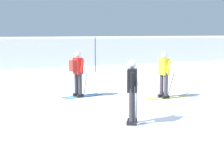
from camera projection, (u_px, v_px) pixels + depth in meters
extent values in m
plane|color=white|center=(142.00, 115.00, 9.73)|extent=(120.00, 120.00, 0.00)
cube|color=white|center=(33.00, 50.00, 26.60)|extent=(80.00, 9.19, 1.97)
cube|color=silver|center=(138.00, 123.00, 8.92)|extent=(1.43, 0.89, 0.02)
cube|color=silver|center=(137.00, 126.00, 8.65)|extent=(1.43, 0.89, 0.02)
cube|color=black|center=(132.00, 120.00, 8.93)|extent=(0.28, 0.24, 0.10)
cube|color=black|center=(132.00, 123.00, 8.66)|extent=(0.28, 0.24, 0.10)
cylinder|color=#2D2D33|center=(132.00, 103.00, 8.87)|extent=(0.14, 0.14, 0.85)
cylinder|color=#2D2D33|center=(132.00, 105.00, 8.60)|extent=(0.14, 0.14, 0.85)
cube|color=black|center=(132.00, 80.00, 8.66)|extent=(0.40, 0.45, 0.60)
cylinder|color=black|center=(134.00, 80.00, 8.90)|extent=(0.21, 0.27, 0.55)
cylinder|color=black|center=(132.00, 82.00, 8.41)|extent=(0.21, 0.27, 0.55)
sphere|color=silver|center=(132.00, 64.00, 8.60)|extent=(0.22, 0.22, 0.22)
cylinder|color=#38383D|center=(137.00, 102.00, 9.05)|extent=(0.19, 0.30, 1.10)
cylinder|color=#38383D|center=(135.00, 107.00, 8.39)|extent=(0.19, 0.30, 1.10)
cube|color=#237AC6|center=(80.00, 96.00, 12.71)|extent=(1.58, 0.44, 0.02)
cube|color=#237AC6|center=(84.00, 97.00, 12.49)|extent=(1.58, 0.44, 0.02)
cube|color=black|center=(76.00, 94.00, 12.62)|extent=(0.28, 0.17, 0.10)
cube|color=black|center=(80.00, 96.00, 12.39)|extent=(0.28, 0.17, 0.10)
cylinder|color=#2D2D33|center=(76.00, 82.00, 12.56)|extent=(0.14, 0.14, 0.85)
cylinder|color=#2D2D33|center=(80.00, 83.00, 12.33)|extent=(0.14, 0.14, 0.85)
cube|color=red|center=(78.00, 66.00, 12.37)|extent=(0.32, 0.42, 0.60)
cylinder|color=red|center=(75.00, 66.00, 12.58)|extent=(0.14, 0.27, 0.55)
cylinder|color=red|center=(82.00, 67.00, 12.18)|extent=(0.14, 0.27, 0.55)
sphere|color=silver|center=(78.00, 54.00, 12.31)|extent=(0.22, 0.22, 0.22)
cylinder|color=#38383D|center=(76.00, 82.00, 12.79)|extent=(0.09, 0.29, 1.05)
cylinder|color=#38383D|center=(85.00, 84.00, 12.22)|extent=(0.09, 0.29, 1.05)
cube|color=maroon|center=(73.00, 66.00, 12.24)|extent=(0.24, 0.31, 0.40)
cube|color=gold|center=(165.00, 97.00, 12.47)|extent=(1.60, 0.18, 0.02)
cube|color=gold|center=(169.00, 98.00, 12.22)|extent=(1.60, 0.18, 0.02)
cube|color=black|center=(161.00, 96.00, 12.40)|extent=(0.27, 0.13, 0.10)
cube|color=black|center=(166.00, 97.00, 12.15)|extent=(0.27, 0.13, 0.10)
cylinder|color=#38333D|center=(162.00, 83.00, 12.34)|extent=(0.14, 0.14, 0.85)
cylinder|color=#38333D|center=(166.00, 84.00, 12.09)|extent=(0.14, 0.14, 0.85)
cube|color=yellow|center=(164.00, 67.00, 12.13)|extent=(0.26, 0.39, 0.60)
cylinder|color=yellow|center=(161.00, 66.00, 12.37)|extent=(0.10, 0.26, 0.55)
cylinder|color=yellow|center=(169.00, 68.00, 11.92)|extent=(0.10, 0.26, 0.55)
sphere|color=silver|center=(164.00, 55.00, 12.08)|extent=(0.22, 0.22, 0.22)
cylinder|color=#38383D|center=(162.00, 83.00, 12.52)|extent=(0.05, 0.43, 1.03)
cylinder|color=#38383D|center=(171.00, 85.00, 12.00)|extent=(0.05, 0.43, 1.03)
cylinder|color=black|center=(95.00, 55.00, 20.27)|extent=(0.05, 0.05, 2.11)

